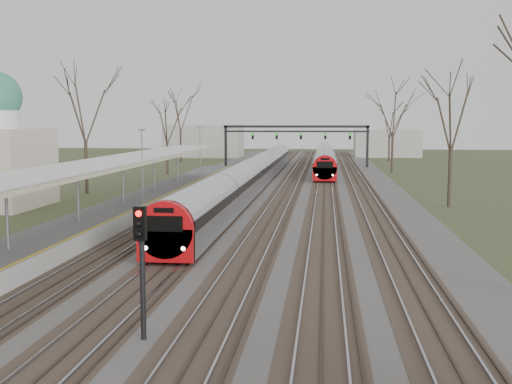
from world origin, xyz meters
The scene contains 9 objects.
track_bed centered at (0.26, 55.00, 0.06)m, with size 24.00×160.00×0.22m.
platform centered at (-9.05, 37.50, 0.50)m, with size 3.50×69.00×1.00m, color #9E9B93.
canopy centered at (-9.05, 32.99, 3.93)m, with size 4.10×50.00×3.11m.
signal_gantry centered at (0.29, 84.99, 4.91)m, with size 21.00×0.59×6.08m.
tree_west_far centered at (-17.00, 48.00, 8.02)m, with size 5.50×5.50×11.33m.
tree_east_far centered at (14.00, 42.00, 7.29)m, with size 5.00×5.00×10.30m.
train_near centered at (-2.50, 56.78, 1.48)m, with size 2.62×75.21×3.05m.
train_far centered at (4.50, 82.37, 1.48)m, with size 2.62×45.21×3.05m.
signal_post centered at (-0.75, 9.94, 2.72)m, with size 0.35×0.45×4.10m.
Camera 1 is at (4.55, -7.96, 6.50)m, focal length 45.00 mm.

